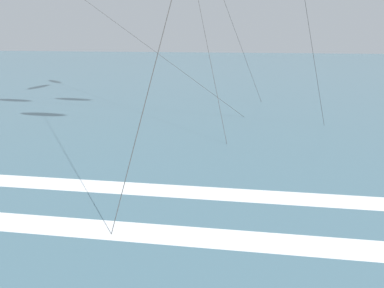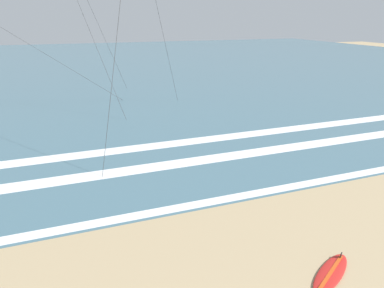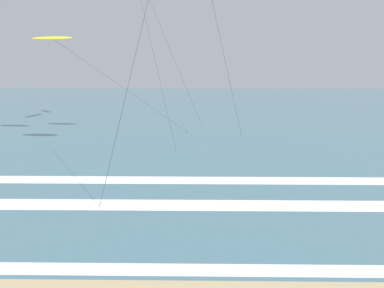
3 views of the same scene
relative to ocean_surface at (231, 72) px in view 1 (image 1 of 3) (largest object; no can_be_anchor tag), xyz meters
The scene contains 3 objects.
ocean_surface is the anchor object (origin of this frame).
wave_foam_mid_break 40.66m from the ocean_surface, 89.71° to the right, with size 44.35×0.98×0.01m, color white.
wave_foam_outer_break 37.89m from the ocean_surface, 89.64° to the right, with size 41.56×1.01×0.01m, color white.
Camera 1 is at (2.28, 5.61, 5.13)m, focal length 35.30 mm.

